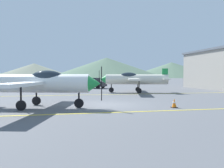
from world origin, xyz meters
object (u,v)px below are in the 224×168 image
object	(u,v)px
airplane_near	(37,83)
airplane_mid	(134,79)
traffic_cone_front	(174,103)
car_sedan	(92,83)

from	to	relation	value
airplane_near	airplane_mid	size ratio (longest dim) A/B	1.00
airplane_near	airplane_mid	distance (m)	14.37
airplane_mid	traffic_cone_front	world-z (taller)	airplane_mid
airplane_mid	car_sedan	world-z (taller)	airplane_mid
airplane_near	airplane_mid	world-z (taller)	same
airplane_near	car_sedan	distance (m)	20.83
car_sedan	traffic_cone_front	world-z (taller)	car_sedan
airplane_near	traffic_cone_front	distance (m)	8.84
airplane_mid	traffic_cone_front	size ratio (longest dim) A/B	15.93
traffic_cone_front	airplane_near	bearing A→B (deg)	168.52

